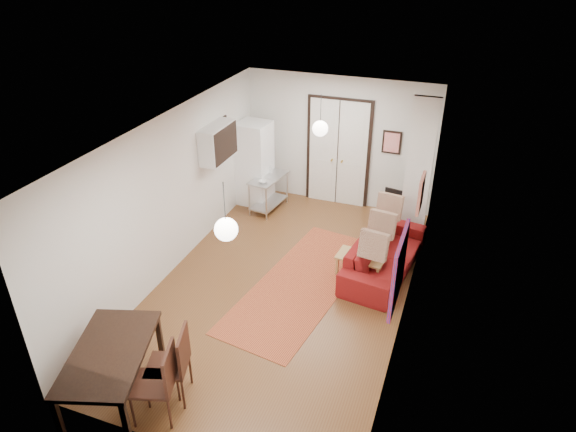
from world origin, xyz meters
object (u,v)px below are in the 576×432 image
(kitchen_counter, at_px, (268,189))
(black_side_chair, at_px, (398,201))
(dining_table, at_px, (110,357))
(dining_chair_near, at_px, (171,354))
(fridge, at_px, (255,163))
(dining_chair_far, at_px, (157,371))
(sofa, at_px, (385,255))
(coffee_table, at_px, (361,259))

(kitchen_counter, distance_m, black_side_chair, 2.83)
(kitchen_counter, relative_size, black_side_chair, 1.16)
(dining_table, height_order, dining_chair_near, dining_chair_near)
(fridge, bearing_deg, dining_chair_far, -74.78)
(dining_chair_near, bearing_deg, dining_table, -71.40)
(kitchen_counter, xyz_separation_m, dining_chair_near, (0.77, -5.30, 0.15))
(fridge, bearing_deg, sofa, -24.13)
(coffee_table, xyz_separation_m, black_side_chair, (0.30, 2.08, 0.22))
(sofa, bearing_deg, dining_chair_near, 158.63)
(fridge, xyz_separation_m, dining_chair_far, (1.19, -5.87, -0.31))
(coffee_table, xyz_separation_m, dining_chair_far, (-1.74, -3.85, 0.31))
(sofa, bearing_deg, dining_table, 155.12)
(dining_chair_near, bearing_deg, coffee_table, 136.16)
(dining_chair_near, bearing_deg, sofa, 133.10)
(sofa, distance_m, coffee_table, 0.46)
(black_side_chair, bearing_deg, dining_chair_far, 82.14)
(fridge, bearing_deg, dining_chair_near, -74.12)
(coffee_table, height_order, dining_chair_near, dining_chair_near)
(sofa, distance_m, fridge, 3.80)
(dining_chair_far, xyz_separation_m, black_side_chair, (2.04, 5.94, -0.09))
(dining_table, bearing_deg, coffee_table, 59.42)
(kitchen_counter, xyz_separation_m, dining_chair_far, (0.77, -5.63, 0.15))
(fridge, relative_size, dining_table, 1.06)
(fridge, bearing_deg, black_side_chair, 5.08)
(coffee_table, xyz_separation_m, fridge, (-2.93, 2.01, 0.62))
(fridge, bearing_deg, kitchen_counter, -25.65)
(dining_table, bearing_deg, dining_chair_far, 10.62)
(kitchen_counter, distance_m, dining_chair_far, 5.68)
(fridge, bearing_deg, coffee_table, -30.66)
(coffee_table, bearing_deg, fridge, 145.54)
(sofa, distance_m, dining_chair_far, 4.64)
(dining_chair_near, height_order, dining_chair_far, same)
(kitchen_counter, height_order, dining_chair_near, dining_chair_near)
(kitchen_counter, bearing_deg, dining_table, -80.31)
(dining_chair_far, relative_size, black_side_chair, 1.17)
(sofa, xyz_separation_m, kitchen_counter, (-2.90, 1.52, 0.14))
(kitchen_counter, xyz_separation_m, dining_table, (0.17, -5.74, 0.30))
(sofa, bearing_deg, coffee_table, 131.43)
(dining_chair_near, bearing_deg, fridge, 174.54)
(dining_chair_near, relative_size, dining_chair_far, 1.00)
(black_side_chair, bearing_deg, coffee_table, 93.03)
(sofa, distance_m, dining_table, 5.05)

